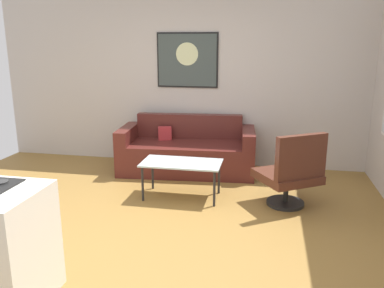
% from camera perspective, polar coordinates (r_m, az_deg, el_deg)
% --- Properties ---
extents(ground, '(6.40, 6.40, 0.04)m').
position_cam_1_polar(ground, '(4.30, -5.57, -12.18)').
color(ground, olive).
extents(back_wall, '(6.40, 0.05, 2.80)m').
position_cam_1_polar(back_wall, '(6.22, 0.55, 9.85)').
color(back_wall, '#BBB2AC').
rests_on(back_wall, ground).
extents(couch, '(2.04, 1.01, 0.82)m').
position_cam_1_polar(couch, '(5.96, -0.71, -1.20)').
color(couch, '#511F1A').
rests_on(couch, ground).
extents(coffee_table, '(0.98, 0.51, 0.46)m').
position_cam_1_polar(coffee_table, '(4.92, -1.51, -3.08)').
color(coffee_table, silver).
rests_on(coffee_table, ground).
extents(armchair, '(0.87, 0.86, 0.91)m').
position_cam_1_polar(armchair, '(4.76, 14.09, -4.05)').
color(armchair, black).
rests_on(armchair, ground).
extents(wall_painting, '(0.95, 0.03, 0.83)m').
position_cam_1_polar(wall_painting, '(6.19, -0.69, 11.96)').
color(wall_painting, black).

